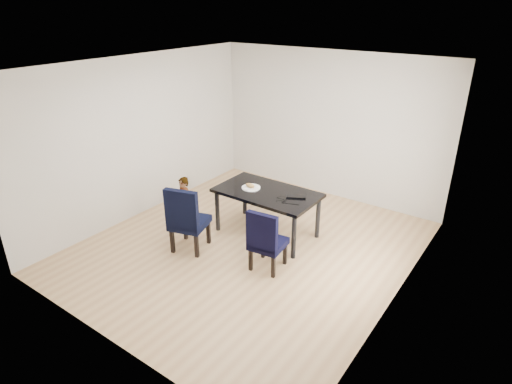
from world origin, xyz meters
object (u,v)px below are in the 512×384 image
Objects in this scene: chair_right at (268,238)px; laptop at (296,195)px; chair_left at (189,217)px; child at (184,204)px; dining_table at (267,213)px; plate at (251,188)px.

chair_right is 0.95m from laptop.
chair_right is 3.15× the size of laptop.
laptop is at bearing 27.96° from chair_left.
dining_table is at bearing 50.14° from child.
chair_left reaches higher than chair_right.
chair_right is at bearing 68.33° from laptop.
chair_left is (-0.70, -1.03, 0.15)m from dining_table.
dining_table is 0.61m from laptop.
chair_right reaches higher than laptop.
chair_left is 1.64m from laptop.
chair_left is at bearing -175.07° from chair_right.
child reaches higher than laptop.
plate is at bearing 55.28° from child.
chair_left reaches higher than laptop.
dining_table is 1.35m from child.
chair_left is 1.14× the size of child.
child is at bearing 124.80° from chair_left.
chair_left reaches higher than child.
laptop is (1.15, 1.14, 0.24)m from chair_left.
laptop is (-0.10, 0.89, 0.30)m from chair_right.
chair_right reaches higher than child.
plate is at bearing -15.73° from laptop.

